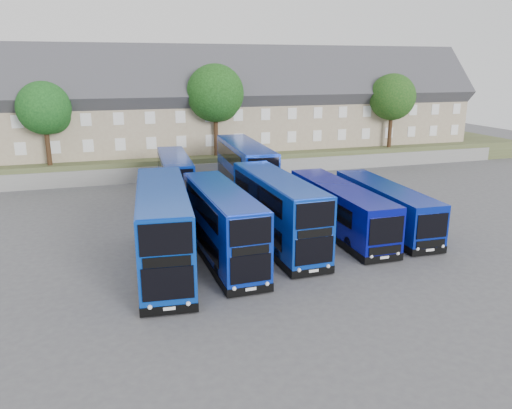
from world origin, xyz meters
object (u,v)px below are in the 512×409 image
at_px(tree_west, 46,110).
at_px(tree_mid, 216,95).
at_px(dd_front_mid, 222,226).
at_px(tree_east, 393,99).
at_px(dd_front_left, 163,230).
at_px(tree_far, 404,92).
at_px(coach_east_a, 339,210).

bearing_deg(tree_west, tree_mid, 1.79).
xyz_separation_m(dd_front_mid, tree_east, (25.14, 22.90, 5.34)).
xyz_separation_m(tree_west, tree_east, (36.00, 0.00, 0.34)).
bearing_deg(tree_west, tree_east, 0.00).
xyz_separation_m(dd_front_left, tree_mid, (8.55, 23.76, 5.82)).
distance_m(dd_front_mid, tree_far, 43.54).
bearing_deg(dd_front_mid, tree_far, 42.28).
xyz_separation_m(tree_east, tree_far, (6.00, 7.00, 0.34)).
height_order(dd_front_left, tree_west, tree_west).
bearing_deg(tree_east, coach_east_a, -128.82).
xyz_separation_m(dd_front_left, coach_east_a, (12.06, 2.76, -0.67)).
distance_m(dd_front_left, tree_mid, 25.91).
distance_m(coach_east_a, tree_east, 26.94).
bearing_deg(tree_west, coach_east_a, -46.42).
bearing_deg(tree_mid, coach_east_a, -80.52).
xyz_separation_m(tree_mid, tree_east, (20.00, -0.50, -0.68)).
relative_size(coach_east_a, tree_far, 1.37).
bearing_deg(tree_east, tree_far, 49.40).
bearing_deg(tree_east, dd_front_left, -140.83).
bearing_deg(tree_far, dd_front_mid, -136.17).
height_order(tree_west, tree_mid, tree_mid).
relative_size(dd_front_mid, tree_far, 1.22).
height_order(tree_west, tree_east, tree_east).
distance_m(coach_east_a, tree_mid, 22.25).
xyz_separation_m(dd_front_left, tree_far, (34.55, 30.26, 5.48)).
distance_m(tree_west, tree_east, 36.00).
relative_size(tree_mid, tree_far, 1.06).
height_order(coach_east_a, tree_far, tree_far).
bearing_deg(coach_east_a, tree_east, 51.50).
distance_m(tree_west, tree_mid, 16.04).
bearing_deg(dd_front_left, tree_east, 44.55).
distance_m(dd_front_mid, tree_east, 34.42).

